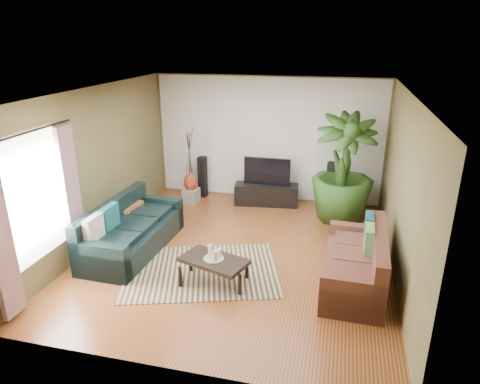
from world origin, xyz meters
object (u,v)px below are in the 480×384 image
(speaker_left, at_px, (203,177))
(potted_plant, at_px, (343,169))
(tv_stand, at_px, (266,194))
(television, at_px, (267,171))
(pedestal, at_px, (191,196))
(sofa_right, at_px, (354,259))
(sofa_left, at_px, (133,227))
(vase, at_px, (191,183))
(coffee_table, at_px, (214,271))
(side_table, at_px, (124,218))
(speaker_right, at_px, (331,186))

(speaker_left, distance_m, potted_plant, 3.19)
(tv_stand, relative_size, television, 1.36)
(tv_stand, distance_m, pedestal, 1.66)
(speaker_left, bearing_deg, sofa_right, -36.46)
(sofa_left, distance_m, vase, 2.32)
(potted_plant, bearing_deg, vase, 177.37)
(potted_plant, relative_size, vase, 5.18)
(tv_stand, bearing_deg, sofa_left, -132.03)
(sofa_left, height_order, tv_stand, sofa_left)
(coffee_table, relative_size, vase, 2.38)
(sofa_left, relative_size, coffee_table, 2.23)
(pedestal, xyz_separation_m, side_table, (-0.69, -1.75, 0.14))
(tv_stand, bearing_deg, speaker_left, 167.33)
(vase, bearing_deg, sofa_left, -95.33)
(speaker_left, bearing_deg, speaker_right, 4.14)
(television, distance_m, potted_plant, 1.67)
(tv_stand, bearing_deg, pedestal, -176.51)
(coffee_table, relative_size, tv_stand, 0.72)
(sofa_right, distance_m, television, 3.41)
(coffee_table, relative_size, side_table, 1.66)
(potted_plant, bearing_deg, coffee_table, -121.80)
(coffee_table, height_order, speaker_left, speaker_left)
(speaker_left, bearing_deg, sofa_left, -91.34)
(speaker_left, bearing_deg, tv_stand, -0.27)
(sofa_left, bearing_deg, vase, -3.24)
(vase, bearing_deg, tv_stand, 10.19)
(sofa_left, height_order, coffee_table, sofa_left)
(sofa_right, height_order, speaker_left, speaker_left)
(vase, bearing_deg, television, 10.87)
(sofa_left, xyz_separation_m, speaker_right, (3.20, 2.68, 0.09))
(sofa_left, distance_m, potted_plant, 4.09)
(pedestal, bearing_deg, speaker_right, 7.13)
(side_table, bearing_deg, television, 41.54)
(sofa_right, bearing_deg, coffee_table, -75.89)
(tv_stand, height_order, pedestal, tv_stand)
(sofa_right, distance_m, potted_plant, 2.50)
(speaker_left, relative_size, vase, 2.27)
(sofa_left, relative_size, vase, 5.30)
(sofa_left, height_order, pedestal, sofa_left)
(speaker_right, distance_m, side_table, 4.25)
(side_table, bearing_deg, pedestal, 68.30)
(pedestal, relative_size, side_table, 0.54)
(pedestal, bearing_deg, sofa_right, -36.57)
(speaker_right, relative_size, vase, 2.49)
(speaker_left, xyz_separation_m, pedestal, (-0.12, -0.45, -0.30))
(television, bearing_deg, side_table, -138.46)
(speaker_left, xyz_separation_m, vase, (-0.12, -0.45, 0.00))
(side_table, bearing_deg, coffee_table, -30.36)
(television, bearing_deg, sofa_right, -57.67)
(sofa_right, bearing_deg, speaker_left, -130.32)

